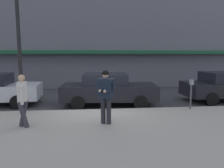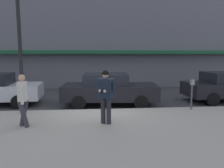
{
  "view_description": "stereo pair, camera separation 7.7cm",
  "coord_description": "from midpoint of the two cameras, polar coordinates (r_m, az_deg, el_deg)",
  "views": [
    {
      "loc": [
        -0.32,
        -9.31,
        2.47
      ],
      "look_at": [
        0.36,
        -2.2,
        1.49
      ],
      "focal_mm": 35.0,
      "sensor_mm": 36.0,
      "label": 1
    },
    {
      "loc": [
        -0.25,
        -9.31,
        2.47
      ],
      "look_at": [
        0.36,
        -2.2,
        1.49
      ],
      "focal_mm": 35.0,
      "sensor_mm": 36.0,
      "label": 2
    }
  ],
  "objects": [
    {
      "name": "pedestrian_in_light_coat",
      "position": [
        7.51,
        -22.0,
        -3.22
      ],
      "size": [
        0.39,
        0.59,
        1.7
      ],
      "color": "#33333D",
      "rests_on": "sidewalk"
    },
    {
      "name": "street_lamp_post",
      "position": [
        9.1,
        -22.81,
        11.44
      ],
      "size": [
        0.36,
        0.36,
        4.88
      ],
      "color": "black",
      "rests_on": "sidewalk"
    },
    {
      "name": "man_texting_on_phone",
      "position": [
        7.23,
        -1.34,
        -1.88
      ],
      "size": [
        0.62,
        0.65,
        1.81
      ],
      "color": "#23232B",
      "rests_on": "sidewalk"
    },
    {
      "name": "parking_meter",
      "position": [
        9.77,
        20.36,
        -1.5
      ],
      "size": [
        0.12,
        0.18,
        1.27
      ],
      "color": "#4C4C51",
      "rests_on": "sidewalk"
    },
    {
      "name": "curb_paint_line",
      "position": [
        9.76,
        2.83,
        -6.82
      ],
      "size": [
        28.0,
        0.12,
        0.01
      ],
      "primitive_type": "cube",
      "color": "silver",
      "rests_on": "ground"
    },
    {
      "name": "ground_plane",
      "position": [
        9.64,
        -3.07,
        -7.04
      ],
      "size": [
        80.0,
        80.0,
        0.0
      ],
      "primitive_type": "plane",
      "color": "#3D3D42"
    },
    {
      "name": "storefront_facade",
      "position": [
        18.29,
        -0.82,
        20.44
      ],
      "size": [
        28.0,
        4.7,
        12.95
      ],
      "color": "slate",
      "rests_on": "ground"
    },
    {
      "name": "parked_sedan_mid",
      "position": [
        10.51,
        -0.57,
        -1.37
      ],
      "size": [
        4.62,
        2.17,
        1.54
      ],
      "color": "black",
      "rests_on": "ground"
    },
    {
      "name": "sidewalk",
      "position": [
        7.01,
        6.09,
        -12.25
      ],
      "size": [
        32.0,
        5.3,
        0.14
      ],
      "primitive_type": "cube",
      "color": "#A8A399",
      "rests_on": "ground"
    }
  ]
}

